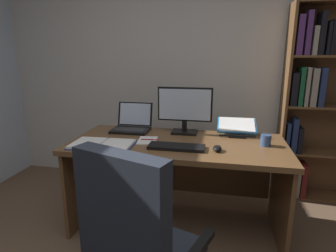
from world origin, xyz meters
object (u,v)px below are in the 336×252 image
monitor (185,110)px  computer_mouse (217,148)px  coffee_mug (266,140)px  open_binder (102,144)px  pen (150,140)px  bookshelf (323,105)px  reading_stand_with_book (237,127)px  laptop (132,125)px  keyboard (176,147)px  desk (179,162)px  notepad (148,140)px

monitor → computer_mouse: monitor is taller
computer_mouse → coffee_mug: 0.41m
open_binder → pen: size_ratio=3.45×
bookshelf → computer_mouse: (-0.97, -0.95, -0.19)m
reading_stand_with_book → open_binder: (-1.02, -0.55, -0.05)m
monitor → laptop: 0.51m
keyboard → open_binder: same height
reading_stand_with_book → coffee_mug: size_ratio=3.82×
pen → desk: bearing=26.8°
open_binder → computer_mouse: bearing=1.6°
computer_mouse → notepad: (-0.56, 0.13, -0.02)m
monitor → laptop: monitor is taller
notepad → coffee_mug: size_ratio=2.40×
keyboard → pen: (-0.24, 0.13, 0.00)m
reading_stand_with_book → pen: (-0.69, -0.36, -0.05)m
open_binder → pen: 0.38m
pen → reading_stand_with_book: bearing=27.6°
keyboard → desk: bearing=94.8°
notepad → coffee_mug: bearing=3.8°
computer_mouse → pen: (-0.54, 0.13, -0.01)m
laptop → reading_stand_with_book: bearing=3.7°
laptop → notepad: (0.23, -0.30, -0.05)m
monitor → computer_mouse: bearing=-55.1°
laptop → keyboard: (0.49, -0.43, -0.04)m
laptop → coffee_mug: (1.15, -0.24, -0.01)m
desk → open_binder: 0.66m
desk → laptop: (-0.47, 0.19, 0.26)m
laptop → keyboard: bearing=-41.6°
monitor → computer_mouse: 0.56m
desk → laptop: laptop is taller
desk → pen: (-0.22, -0.11, 0.22)m
bookshelf → monitor: bearing=-157.6°
bookshelf → notepad: 1.75m
monitor → bookshelf: bearing=22.4°
reading_stand_with_book → notepad: (-0.71, -0.36, -0.06)m
desk → bookshelf: (1.29, 0.71, 0.41)m
bookshelf → reading_stand_with_book: bearing=-150.8°
bookshelf → open_binder: 2.11m
reading_stand_with_book → laptop: bearing=-176.3°
pen → laptop: bearing=129.6°
notepad → coffee_mug: (0.92, 0.06, 0.04)m
bookshelf → desk: bearing=-151.2°
notepad → pen: 0.02m
monitor → open_binder: bearing=-139.9°
monitor → reading_stand_with_book: 0.48m
desk → monitor: (0.02, 0.19, 0.41)m
monitor → computer_mouse: size_ratio=4.61×
keyboard → coffee_mug: 0.69m
desk → keyboard: (0.02, -0.24, 0.22)m
monitor → keyboard: size_ratio=1.14×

